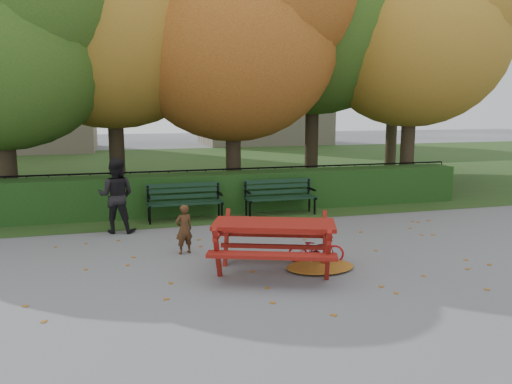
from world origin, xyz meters
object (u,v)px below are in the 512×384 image
object	(u,v)px
tree_a	(9,30)
tree_g	(406,38)
tree_b	(124,7)
tree_c	(246,30)
bench_right	(279,194)
tree_e	(427,28)
adult	(116,196)
bicycle	(316,249)
tree_d	(329,2)
child	(184,229)
picnic_table	(274,234)
bench_left	(185,199)

from	to	relation	value
tree_a	tree_g	distance (m)	14.18
tree_b	tree_c	bearing A→B (deg)	-13.45
tree_a	bench_right	world-z (taller)	tree_a
tree_a	bench_right	xyz separation A→B (m)	(6.29, -1.88, -4.00)
tree_b	bench_right	xyz separation A→B (m)	(3.54, -3.04, -4.88)
tree_e	adult	size ratio (longest dim) A/B	5.03
tree_b	bicycle	size ratio (longest dim) A/B	9.08
bench_right	tree_g	bearing A→B (deg)	39.95
tree_c	tree_d	world-z (taller)	tree_d
tree_c	child	world-z (taller)	tree_c
child	adult	world-z (taller)	adult
tree_d	tree_g	distance (m)	5.16
bench_right	picnic_table	xyz separation A→B (m)	(-1.53, -4.27, 0.14)
bench_left	bench_right	distance (m)	2.40
picnic_table	bicycle	bearing A→B (deg)	38.17
tree_c	tree_b	bearing A→B (deg)	166.55
bench_right	tree_c	bearing A→B (deg)	96.70
tree_b	picnic_table	size ratio (longest dim) A/B	3.66
tree_e	bicycle	size ratio (longest dim) A/B	8.42
tree_a	child	size ratio (longest dim) A/B	8.08
tree_c	tree_g	world-z (taller)	tree_g
bench_right	bicycle	size ratio (longest dim) A/B	1.86
tree_d	tree_g	world-z (taller)	tree_d
child	tree_a	bearing A→B (deg)	-69.88
tree_d	child	world-z (taller)	tree_d
tree_g	tree_e	bearing A→B (deg)	-114.40
tree_e	bench_left	world-z (taller)	tree_e
tree_a	bench_right	distance (m)	7.69
picnic_table	bicycle	world-z (taller)	picnic_table
tree_g	child	bearing A→B (deg)	-138.55
bench_left	bench_right	bearing A→B (deg)	0.00
tree_d	tree_e	distance (m)	3.15
tree_d	tree_g	size ratio (longest dim) A/B	1.12
adult	tree_a	bearing A→B (deg)	-34.04
tree_e	picnic_table	size ratio (longest dim) A/B	3.39
tree_c	child	size ratio (longest dim) A/B	8.63
tree_b	bench_right	bearing A→B (deg)	-40.67
bench_left	child	distance (m)	2.83
bench_right	tree_d	bearing A→B (deg)	51.77
tree_a	tree_g	world-z (taller)	tree_g
tree_g	bench_right	bearing A→B (deg)	-140.05
tree_g	child	xyz separation A→B (m)	(-10.03, -8.86, -4.91)
bench_left	bicycle	world-z (taller)	bench_left
tree_g	bench_left	xyz separation A→B (m)	(-9.63, -6.06, -4.85)
tree_d	bench_left	distance (m)	8.31
adult	tree_d	bearing A→B (deg)	-132.20
tree_b	bench_right	size ratio (longest dim) A/B	4.88
tree_b	child	xyz separation A→B (m)	(0.74, -5.84, -4.94)
tree_c	bicycle	bearing A→B (deg)	-93.64
tree_b	tree_c	xyz separation A→B (m)	(3.28, -0.78, -0.58)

